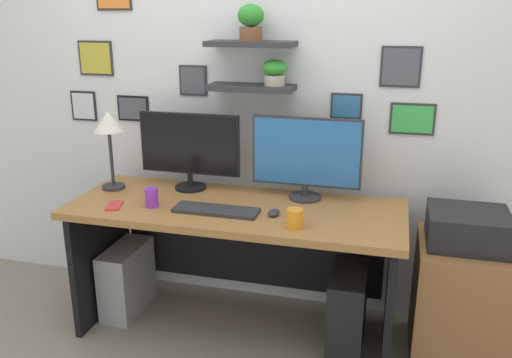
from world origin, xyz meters
The scene contains 15 objects.
ground_plane centered at (0.00, 0.00, 0.00)m, with size 8.00×8.00×0.00m, color gray.
back_wall_assembly centered at (0.00, 0.44, 1.35)m, with size 4.40×0.24×2.70m.
desk centered at (0.00, 0.06, 0.55)m, with size 1.77×0.68×0.75m.
monitor_left centered at (-0.34, 0.22, 0.99)m, with size 0.59×0.18×0.44m.
monitor_right centered at (0.34, 0.22, 0.99)m, with size 0.60×0.18×0.45m.
keyboard centered at (-0.07, -0.11, 0.76)m, with size 0.44×0.14×0.02m, color #2D2D33.
computer_mouse centered at (0.23, -0.08, 0.77)m, with size 0.06×0.09×0.03m, color #2D2D33.
desk_lamp centered at (-0.77, 0.10, 1.10)m, with size 0.17×0.17×0.45m.
cell_phone centered at (-0.62, -0.17, 0.76)m, with size 0.07×0.14×0.01m, color red.
coffee_mug centered at (0.36, -0.20, 0.80)m, with size 0.08×0.08×0.09m, color orange.
pen_cup centered at (-0.42, -0.12, 0.80)m, with size 0.07×0.07×0.10m, color purple.
drawer_cabinet centered at (1.17, 0.06, 0.32)m, with size 0.44×0.50×0.64m, color brown.
printer centered at (1.17, 0.06, 0.73)m, with size 0.38×0.34×0.17m, color black.
computer_tower_left centered at (-0.70, 0.04, 0.20)m, with size 0.18×0.40×0.41m, color #99999E.
computer_tower_right centered at (0.62, -0.03, 0.23)m, with size 0.18×0.40×0.46m, color black.
Camera 1 is at (0.78, -2.52, 1.74)m, focal length 37.31 mm.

